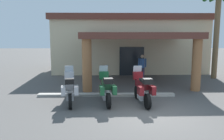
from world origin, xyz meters
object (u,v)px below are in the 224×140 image
motel_building (128,43)px  motorcycle_maroon (142,89)px  motorcycle_green (106,88)px  palm_tree_near_portico (218,13)px  pedestrian (142,66)px  motorcycle_silver (70,89)px

motel_building → motorcycle_maroon: size_ratio=5.61×
motorcycle_green → motorcycle_maroon: (1.61, -0.09, 0.00)m
motorcycle_maroon → palm_tree_near_portico: size_ratio=0.35×
palm_tree_near_portico → motel_building: bearing=144.3°
motorcycle_green → pedestrian: size_ratio=1.30×
motorcycle_green → pedestrian: pedestrian is taller
motorcycle_maroon → motorcycle_green: bearing=77.9°
motorcycle_green → palm_tree_near_portico: size_ratio=0.35×
motorcycle_maroon → motel_building: bearing=-9.7°
motorcycle_silver → motorcycle_green: (1.61, 0.04, 0.00)m
motorcycle_silver → motorcycle_maroon: bearing=-100.5°
motorcycle_maroon → pedestrian: pedestrian is taller
motorcycle_silver → motorcycle_maroon: (3.21, -0.05, 0.00)m
pedestrian → motel_building: bearing=-162.2°
motorcycle_green → palm_tree_near_portico: bearing=-59.6°
motorcycle_green → motorcycle_maroon: same height
motorcycle_silver → motorcycle_maroon: 3.21m
palm_tree_near_portico → motorcycle_maroon: bearing=-133.8°
motorcycle_silver → motel_building: bearing=-28.0°
motorcycle_green → motorcycle_maroon: bearing=-101.8°
palm_tree_near_portico → pedestrian: bearing=-172.3°
motel_building → motorcycle_silver: bearing=-109.5°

